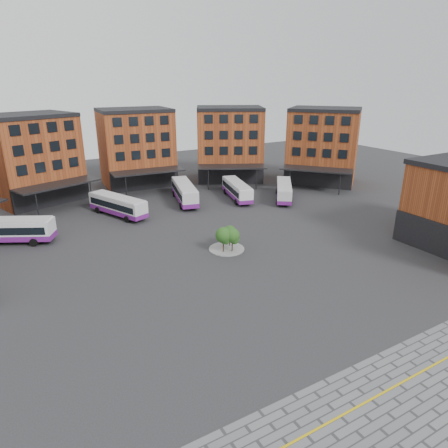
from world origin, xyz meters
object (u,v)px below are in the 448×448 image
bus_b (7,230)px  bus_f (284,190)px  bus_e (237,190)px  bus_d (185,192)px  bus_c (118,205)px  tree_island (228,237)px

bus_b → bus_f: bus_b is taller
bus_e → bus_f: 8.17m
bus_d → bus_c: bearing=-158.7°
bus_c → bus_e: bearing=-26.2°
bus_e → tree_island: bearing=-110.0°
bus_b → bus_f: size_ratio=1.16×
bus_f → bus_e: bearing=-175.4°
tree_island → bus_c: tree_island is taller
tree_island → bus_e: 22.51m
bus_e → bus_f: (6.92, -4.35, -0.03)m
tree_island → bus_e: size_ratio=0.40×
bus_b → bus_f: bearing=-64.9°
tree_island → bus_c: (-7.89, 19.91, -0.18)m
bus_b → bus_c: (15.26, 3.64, -0.07)m
tree_island → bus_e: tree_island is taller
bus_e → bus_f: bearing=-17.6°
bus_f → bus_d: bearing=-167.6°
tree_island → bus_b: bearing=144.9°
bus_d → bus_e: 9.18m
bus_c → bus_d: bearing=-15.7°
bus_b → tree_island: bearing=-97.2°
tree_island → bus_c: bearing=111.6°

